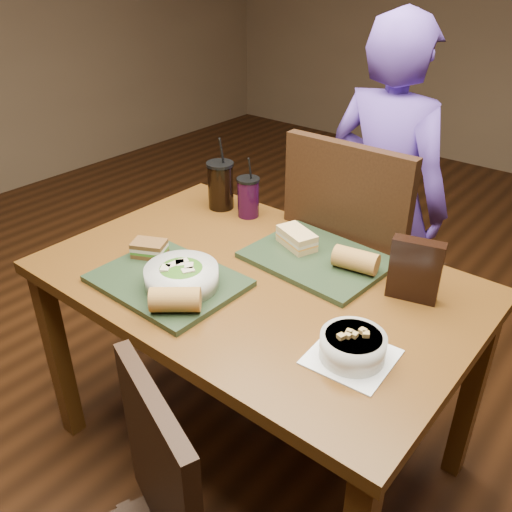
{
  "coord_description": "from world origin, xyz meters",
  "views": [
    {
      "loc": [
        0.89,
        -1.08,
        1.62
      ],
      "look_at": [
        0.0,
        0.0,
        0.82
      ],
      "focal_mm": 38.0,
      "sensor_mm": 36.0,
      "label": 1
    }
  ],
  "objects_px": {
    "chip_bag": "(415,270)",
    "baguette_far": "(356,260)",
    "baguette_near": "(175,300)",
    "tray_far": "(317,259)",
    "chair_far": "(355,261)",
    "sandwich_near": "(149,249)",
    "cup_cola": "(221,185)",
    "cup_berry": "(248,197)",
    "dining_table": "(256,301)",
    "salad_bowl": "(182,276)",
    "sandwich_far": "(297,238)",
    "soup_bowl": "(353,346)",
    "diner": "(384,201)",
    "tray_near": "(168,281)"
  },
  "relations": [
    {
      "from": "baguette_near",
      "to": "cup_berry",
      "type": "relative_size",
      "value": 0.59
    },
    {
      "from": "dining_table",
      "to": "tray_far",
      "type": "xyz_separation_m",
      "value": [
        0.09,
        0.19,
        0.1
      ]
    },
    {
      "from": "tray_near",
      "to": "cup_berry",
      "type": "bearing_deg",
      "value": 102.88
    },
    {
      "from": "sandwich_near",
      "to": "baguette_far",
      "type": "bearing_deg",
      "value": 31.6
    },
    {
      "from": "salad_bowl",
      "to": "sandwich_far",
      "type": "height_order",
      "value": "salad_bowl"
    },
    {
      "from": "dining_table",
      "to": "cup_berry",
      "type": "height_order",
      "value": "cup_berry"
    },
    {
      "from": "baguette_near",
      "to": "tray_far",
      "type": "bearing_deg",
      "value": 74.73
    },
    {
      "from": "tray_near",
      "to": "tray_far",
      "type": "bearing_deg",
      "value": 55.33
    },
    {
      "from": "cup_berry",
      "to": "dining_table",
      "type": "bearing_deg",
      "value": -46.82
    },
    {
      "from": "sandwich_far",
      "to": "soup_bowl",
      "type": "bearing_deg",
      "value": -40.02
    },
    {
      "from": "tray_far",
      "to": "chip_bag",
      "type": "relative_size",
      "value": 2.28
    },
    {
      "from": "salad_bowl",
      "to": "tray_near",
      "type": "bearing_deg",
      "value": 177.97
    },
    {
      "from": "baguette_far",
      "to": "sandwich_far",
      "type": "bearing_deg",
      "value": 177.46
    },
    {
      "from": "dining_table",
      "to": "sandwich_near",
      "type": "relative_size",
      "value": 10.51
    },
    {
      "from": "cup_cola",
      "to": "cup_berry",
      "type": "height_order",
      "value": "cup_cola"
    },
    {
      "from": "sandwich_far",
      "to": "chair_far",
      "type": "bearing_deg",
      "value": 78.2
    },
    {
      "from": "soup_bowl",
      "to": "cup_cola",
      "type": "height_order",
      "value": "cup_cola"
    },
    {
      "from": "sandwich_far",
      "to": "baguette_far",
      "type": "xyz_separation_m",
      "value": [
        0.22,
        -0.01,
        0.01
      ]
    },
    {
      "from": "baguette_far",
      "to": "chip_bag",
      "type": "relative_size",
      "value": 0.73
    },
    {
      "from": "diner",
      "to": "sandwich_near",
      "type": "distance_m",
      "value": 1.0
    },
    {
      "from": "tray_far",
      "to": "sandwich_near",
      "type": "height_order",
      "value": "sandwich_near"
    },
    {
      "from": "cup_cola",
      "to": "salad_bowl",
      "type": "bearing_deg",
      "value": -58.37
    },
    {
      "from": "soup_bowl",
      "to": "cup_berry",
      "type": "relative_size",
      "value": 0.9
    },
    {
      "from": "tray_near",
      "to": "cup_cola",
      "type": "relative_size",
      "value": 1.52
    },
    {
      "from": "tray_near",
      "to": "diner",
      "type": "bearing_deg",
      "value": 79.29
    },
    {
      "from": "tray_far",
      "to": "sandwich_near",
      "type": "distance_m",
      "value": 0.53
    },
    {
      "from": "tray_near",
      "to": "sandwich_far",
      "type": "distance_m",
      "value": 0.44
    },
    {
      "from": "cup_berry",
      "to": "tray_far",
      "type": "bearing_deg",
      "value": -17.19
    },
    {
      "from": "chair_far",
      "to": "tray_far",
      "type": "xyz_separation_m",
      "value": [
        0.03,
        -0.31,
        0.16
      ]
    },
    {
      "from": "tray_near",
      "to": "baguette_near",
      "type": "distance_m",
      "value": 0.17
    },
    {
      "from": "dining_table",
      "to": "diner",
      "type": "height_order",
      "value": "diner"
    },
    {
      "from": "sandwich_far",
      "to": "cup_berry",
      "type": "bearing_deg",
      "value": 160.42
    },
    {
      "from": "chair_far",
      "to": "salad_bowl",
      "type": "distance_m",
      "value": 0.76
    },
    {
      "from": "tray_near",
      "to": "sandwich_far",
      "type": "height_order",
      "value": "sandwich_far"
    },
    {
      "from": "tray_far",
      "to": "baguette_near",
      "type": "xyz_separation_m",
      "value": [
        -0.13,
        -0.48,
        0.04
      ]
    },
    {
      "from": "salad_bowl",
      "to": "soup_bowl",
      "type": "height_order",
      "value": "salad_bowl"
    },
    {
      "from": "sandwich_near",
      "to": "dining_table",
      "type": "bearing_deg",
      "value": 23.57
    },
    {
      "from": "chair_far",
      "to": "tray_far",
      "type": "relative_size",
      "value": 2.57
    },
    {
      "from": "chip_bag",
      "to": "baguette_far",
      "type": "bearing_deg",
      "value": 162.53
    },
    {
      "from": "tray_far",
      "to": "cup_cola",
      "type": "relative_size",
      "value": 1.52
    },
    {
      "from": "chair_far",
      "to": "tray_far",
      "type": "distance_m",
      "value": 0.35
    },
    {
      "from": "dining_table",
      "to": "tray_far",
      "type": "height_order",
      "value": "tray_far"
    },
    {
      "from": "diner",
      "to": "baguette_far",
      "type": "xyz_separation_m",
      "value": [
        0.21,
        -0.61,
        0.08
      ]
    },
    {
      "from": "tray_far",
      "to": "sandwich_near",
      "type": "bearing_deg",
      "value": -141.34
    },
    {
      "from": "chair_far",
      "to": "salad_bowl",
      "type": "bearing_deg",
      "value": -103.94
    },
    {
      "from": "diner",
      "to": "tray_near",
      "type": "height_order",
      "value": "diner"
    },
    {
      "from": "dining_table",
      "to": "salad_bowl",
      "type": "distance_m",
      "value": 0.27
    },
    {
      "from": "chair_far",
      "to": "cup_cola",
      "type": "height_order",
      "value": "chair_far"
    },
    {
      "from": "soup_bowl",
      "to": "cup_berry",
      "type": "xyz_separation_m",
      "value": [
        -0.71,
        0.45,
        0.04
      ]
    },
    {
      "from": "baguette_far",
      "to": "chip_bag",
      "type": "xyz_separation_m",
      "value": [
        0.19,
        -0.01,
        0.04
      ]
    }
  ]
}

